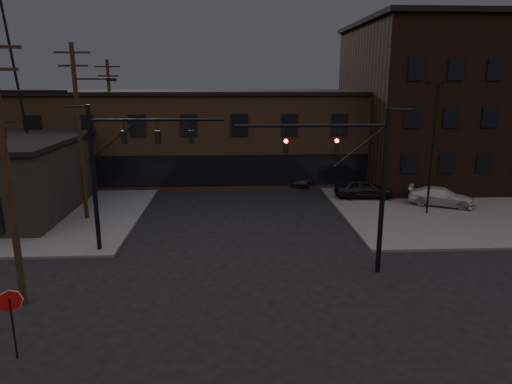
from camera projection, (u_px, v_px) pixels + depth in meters
ground at (250, 322)px, 17.86m from camera, size 140.00×140.00×0.00m
sidewalk_ne at (489, 187)px, 40.29m from camera, size 30.00×30.00×0.15m
building_row at (239, 136)px, 44.07m from camera, size 40.00×12.00×8.00m
building_right at (474, 105)px, 42.53m from camera, size 22.00×16.00×14.00m
traffic_signal_near at (360, 174)px, 21.32m from camera, size 7.12×0.24×8.00m
traffic_signal_far at (117, 162)px, 24.09m from camera, size 7.12×0.24×8.00m
stop_sign at (11, 308)px, 15.09m from camera, size 0.72×0.33×2.48m
utility_pole_near at (8, 167)px, 17.93m from camera, size 3.70×0.28×11.00m
utility_pole_mid at (80, 129)px, 29.46m from camera, size 3.70×0.28×11.50m
utility_pole_far at (111, 120)px, 41.13m from camera, size 2.20×0.28×11.00m
lot_light_a at (434, 137)px, 30.79m from camera, size 1.50×0.28×9.14m
lot_light_b at (481, 129)px, 35.94m from camera, size 1.50×0.28×9.14m
parked_car_lot_a at (363, 188)px, 35.99m from camera, size 4.59×2.08×1.53m
parked_car_lot_b at (441, 197)px, 33.81m from camera, size 5.02×3.76×1.35m
car_crossing at (300, 175)px, 41.43m from camera, size 2.41×5.11×1.62m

